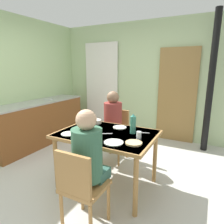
% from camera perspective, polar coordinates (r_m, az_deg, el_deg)
% --- Properties ---
extents(ground_plane, '(6.00, 6.00, 0.00)m').
position_cam_1_polar(ground_plane, '(3.08, -8.51, -18.56)').
color(ground_plane, beige).
extents(wall_back, '(4.17, 0.10, 2.60)m').
position_cam_1_polar(wall_back, '(4.69, 7.87, 9.18)').
color(wall_back, '#B5CC98').
rests_on(wall_back, ground_plane).
extents(wall_left, '(0.10, 3.46, 2.60)m').
position_cam_1_polar(wall_left, '(4.46, -25.79, 7.84)').
color(wall_left, '#B2CF94').
rests_on(wall_left, ground_plane).
extents(door_wooden, '(0.80, 0.05, 2.00)m').
position_cam_1_polar(door_wooden, '(4.42, 18.36, 4.51)').
color(door_wooden, olive).
rests_on(door_wooden, ground_plane).
extents(stove_pipe_column, '(0.12, 0.12, 2.60)m').
position_cam_1_polar(stove_pipe_column, '(4.07, 26.83, 7.34)').
color(stove_pipe_column, black).
rests_on(stove_pipe_column, ground_plane).
extents(curtain_panel, '(0.90, 0.03, 2.18)m').
position_cam_1_polar(curtain_panel, '(5.03, -3.07, 7.16)').
color(curtain_panel, white).
rests_on(curtain_panel, ground_plane).
extents(kitchen_counter, '(0.61, 2.19, 0.91)m').
position_cam_1_polar(kitchen_counter, '(4.45, -20.51, -2.84)').
color(kitchen_counter, brown).
rests_on(kitchen_counter, ground_plane).
extents(dining_table, '(1.26, 0.89, 0.76)m').
position_cam_1_polar(dining_table, '(2.61, -1.53, -7.74)').
color(dining_table, '#A77641').
rests_on(dining_table, ground_plane).
extents(chair_near_diner, '(0.40, 0.40, 0.87)m').
position_cam_1_polar(chair_near_diner, '(2.02, -9.11, -20.44)').
color(chair_near_diner, '#A77641').
rests_on(chair_near_diner, ground_plane).
extents(chair_far_diner, '(0.40, 0.40, 0.87)m').
position_cam_1_polar(chair_far_diner, '(3.45, 1.18, -5.66)').
color(chair_far_diner, '#A77641').
rests_on(chair_far_diner, ground_plane).
extents(person_near_diner, '(0.30, 0.37, 0.77)m').
position_cam_1_polar(person_near_diner, '(1.98, -7.01, -11.70)').
color(person_near_diner, '#325F52').
rests_on(person_near_diner, ground_plane).
extents(person_far_diner, '(0.30, 0.37, 0.77)m').
position_cam_1_polar(person_far_diner, '(3.26, 0.14, -1.61)').
color(person_far_diner, maroon).
rests_on(person_far_diner, ground_plane).
extents(water_bottle_green_near, '(0.07, 0.07, 0.26)m').
position_cam_1_polar(water_bottle_green_near, '(2.55, 6.15, -3.54)').
color(water_bottle_green_near, '#3C886E').
rests_on(water_bottle_green_near, dining_table).
extents(serving_bowl_center, '(0.17, 0.17, 0.05)m').
position_cam_1_polar(serving_bowl_center, '(3.02, -4.72, -2.76)').
color(serving_bowl_center, '#F0E0C5').
rests_on(serving_bowl_center, dining_table).
extents(dinner_plate_near_left, '(0.19, 0.19, 0.01)m').
position_cam_1_polar(dinner_plate_near_left, '(2.79, 2.27, -4.49)').
color(dinner_plate_near_left, white).
rests_on(dinner_plate_near_left, dining_table).
extents(dinner_plate_near_right, '(0.22, 0.22, 0.01)m').
position_cam_1_polar(dinner_plate_near_right, '(2.25, 0.49, -8.87)').
color(dinner_plate_near_right, white).
rests_on(dinner_plate_near_right, dining_table).
extents(dinner_plate_far_center, '(0.19, 0.19, 0.01)m').
position_cam_1_polar(dinner_plate_far_center, '(2.59, -12.52, -6.23)').
color(dinner_plate_far_center, white).
rests_on(dinner_plate_far_center, dining_table).
extents(drinking_glass_by_near_diner, '(0.06, 0.06, 0.10)m').
position_cam_1_polar(drinking_glass_by_near_diner, '(3.10, -7.86, -2.01)').
color(drinking_glass_by_near_diner, silver).
rests_on(drinking_glass_by_near_diner, dining_table).
extents(drinking_glass_by_far_diner, '(0.06, 0.06, 0.09)m').
position_cam_1_polar(drinking_glass_by_far_diner, '(2.38, 7.84, -6.72)').
color(drinking_glass_by_far_diner, silver).
rests_on(drinking_glass_by_far_diner, dining_table).
extents(bread_plate_sliced, '(0.19, 0.19, 0.02)m').
position_cam_1_polar(bread_plate_sliced, '(2.24, 6.35, -8.96)').
color(bread_plate_sliced, '#DBB77A').
rests_on(bread_plate_sliced, dining_table).
extents(cutlery_knife_near, '(0.14, 0.09, 0.00)m').
position_cam_1_polar(cutlery_knife_near, '(2.55, -1.53, -6.31)').
color(cutlery_knife_near, silver).
rests_on(cutlery_knife_near, dining_table).
extents(cutlery_fork_near, '(0.15, 0.05, 0.00)m').
position_cam_1_polar(cutlery_fork_near, '(2.61, 9.19, -5.98)').
color(cutlery_fork_near, silver).
rests_on(cutlery_fork_near, dining_table).
extents(cutlery_knife_far, '(0.10, 0.13, 0.00)m').
position_cam_1_polar(cutlery_knife_far, '(2.71, -8.85, -5.30)').
color(cutlery_knife_far, silver).
rests_on(cutlery_knife_far, dining_table).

